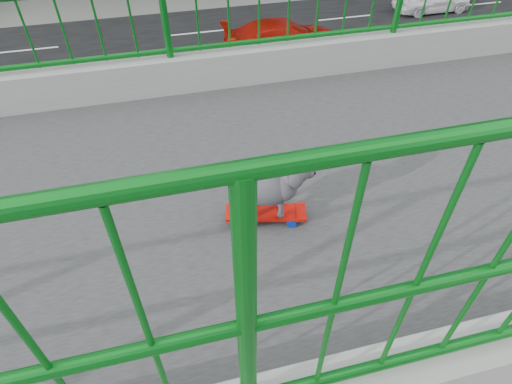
{
  "coord_description": "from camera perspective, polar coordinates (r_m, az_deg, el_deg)",
  "views": [
    {
      "loc": [
        1.97,
        -2.12,
        8.9
      ],
      "look_at": [
        -0.17,
        -1.58,
        6.8
      ],
      "focal_mm": 29.96,
      "sensor_mm": 36.0,
      "label": 1
    }
  ],
  "objects": [
    {
      "name": "road",
      "position": [
        17.54,
        -5.26,
        12.88
      ],
      "size": [
        18.0,
        90.0,
        0.02
      ],
      "primitive_type": "cube",
      "color": "black",
      "rests_on": "ground"
    },
    {
      "name": "footbridge",
      "position": [
        4.69,
        20.14,
        -12.34
      ],
      "size": [
        3.0,
        24.0,
        7.0
      ],
      "color": "#2D2D2F",
      "rests_on": "ground"
    },
    {
      "name": "railing",
      "position": [
        3.35,
        28.34,
        7.65
      ],
      "size": [
        3.0,
        24.0,
        1.42
      ],
      "color": "gray",
      "rests_on": "footbridge"
    },
    {
      "name": "skateboard",
      "position": [
        2.56,
        1.32,
        -2.89
      ],
      "size": [
        0.25,
        0.5,
        0.06
      ],
      "rotation": [
        0.0,
        0.0,
        -0.24
      ],
      "color": "red",
      "rests_on": "footbridge"
    },
    {
      "name": "poodle",
      "position": [
        2.41,
        2.0,
        0.79
      ],
      "size": [
        0.26,
        0.46,
        0.39
      ],
      "rotation": [
        0.0,
        0.0,
        -0.24
      ],
      "color": "#28262B",
      "rests_on": "skateboard"
    },
    {
      "name": "car_2",
      "position": [
        17.4,
        -30.14,
        9.09
      ],
      "size": [
        2.21,
        4.79,
        1.33
      ],
      "primitive_type": "imported",
      "rotation": [
        0.0,
        0.0,
        3.14
      ],
      "color": "white",
      "rests_on": "ground"
    },
    {
      "name": "car_3",
      "position": [
        20.16,
        3.68,
        19.7
      ],
      "size": [
        2.19,
        5.39,
        1.57
      ],
      "primitive_type": "imported",
      "rotation": [
        0.0,
        0.0,
        3.14
      ],
      "color": "#AC1106",
      "rests_on": "ground"
    }
  ]
}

